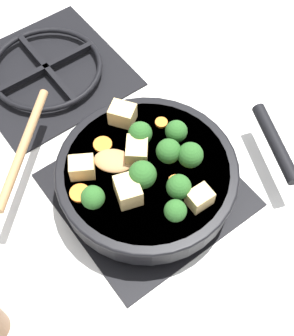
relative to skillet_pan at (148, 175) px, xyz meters
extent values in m
plane|color=silver|center=(0.00, 0.00, -0.06)|extent=(2.40, 2.40, 0.00)
cube|color=black|center=(0.00, 0.00, -0.05)|extent=(0.31, 0.31, 0.01)
torus|color=black|center=(0.00, 0.00, -0.04)|extent=(0.24, 0.24, 0.01)
cube|color=black|center=(0.00, 0.00, -0.04)|extent=(0.01, 0.23, 0.01)
cube|color=black|center=(0.00, 0.00, -0.04)|extent=(0.23, 0.01, 0.01)
cube|color=black|center=(0.00, 0.36, -0.05)|extent=(0.31, 0.31, 0.01)
torus|color=black|center=(0.00, 0.36, -0.04)|extent=(0.24, 0.24, 0.01)
cube|color=black|center=(0.00, 0.36, -0.04)|extent=(0.01, 0.23, 0.01)
cube|color=black|center=(0.00, 0.36, -0.04)|extent=(0.23, 0.01, 0.01)
cylinder|color=black|center=(0.00, 0.00, 0.00)|extent=(0.31, 0.31, 0.05)
cylinder|color=brown|center=(0.00, 0.00, 0.00)|extent=(0.28, 0.28, 0.04)
torus|color=black|center=(0.00, 0.00, 0.02)|extent=(0.32, 0.32, 0.01)
cylinder|color=black|center=(0.22, -0.09, 0.01)|extent=(0.09, 0.16, 0.02)
ellipsoid|color=#A87A4C|center=(-0.04, 0.04, 0.03)|extent=(0.08, 0.08, 0.01)
cylinder|color=#A87A4C|center=(-0.15, 0.16, 0.03)|extent=(0.19, 0.18, 0.02)
cube|color=#DBB770|center=(-0.06, -0.02, 0.04)|extent=(0.05, 0.06, 0.04)
cube|color=#DBB770|center=(0.00, 0.03, 0.04)|extent=(0.06, 0.06, 0.04)
cube|color=#DBB770|center=(0.02, 0.11, 0.04)|extent=(0.05, 0.06, 0.04)
cube|color=#DBB770|center=(0.03, -0.10, 0.04)|extent=(0.04, 0.03, 0.03)
cube|color=#DBB770|center=(-0.09, 0.06, 0.04)|extent=(0.05, 0.05, 0.03)
cylinder|color=#709956|center=(-0.11, 0.00, 0.03)|extent=(0.01, 0.01, 0.01)
sphere|color=#285B23|center=(-0.11, 0.00, 0.05)|extent=(0.04, 0.04, 0.04)
cylinder|color=#709956|center=(0.06, -0.04, 0.03)|extent=(0.01, 0.01, 0.01)
sphere|color=#285B23|center=(0.06, -0.04, 0.05)|extent=(0.04, 0.04, 0.04)
cylinder|color=#709956|center=(-0.03, -0.02, 0.03)|extent=(0.01, 0.01, 0.01)
sphere|color=#285B23|center=(-0.03, -0.02, 0.05)|extent=(0.05, 0.05, 0.05)
cylinder|color=#709956|center=(0.01, -0.07, 0.03)|extent=(0.01, 0.01, 0.01)
sphere|color=#285B23|center=(0.01, -0.07, 0.05)|extent=(0.04, 0.04, 0.04)
cylinder|color=#709956|center=(0.02, 0.05, 0.03)|extent=(0.01, 0.01, 0.01)
sphere|color=#285B23|center=(0.02, 0.05, 0.05)|extent=(0.04, 0.04, 0.04)
cylinder|color=#709956|center=(0.04, -0.01, 0.03)|extent=(0.01, 0.01, 0.01)
sphere|color=#285B23|center=(0.04, -0.01, 0.05)|extent=(0.04, 0.04, 0.04)
cylinder|color=#709956|center=(0.07, 0.02, 0.03)|extent=(0.01, 0.01, 0.01)
sphere|color=#285B23|center=(0.07, 0.02, 0.05)|extent=(0.04, 0.04, 0.04)
cylinder|color=#709956|center=(-0.02, -0.10, 0.03)|extent=(0.01, 0.01, 0.01)
sphere|color=#285B23|center=(-0.02, -0.10, 0.05)|extent=(0.04, 0.04, 0.04)
cylinder|color=orange|center=(-0.04, 0.09, 0.03)|extent=(0.03, 0.03, 0.01)
cylinder|color=orange|center=(-0.12, 0.03, 0.03)|extent=(0.03, 0.03, 0.01)
cylinder|color=orange|center=(0.08, 0.06, 0.03)|extent=(0.02, 0.02, 0.01)
cylinder|color=orange|center=(0.02, -0.05, 0.03)|extent=(0.02, 0.02, 0.01)
camera|label=1|loc=(-0.25, -0.33, 0.70)|focal=50.00mm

